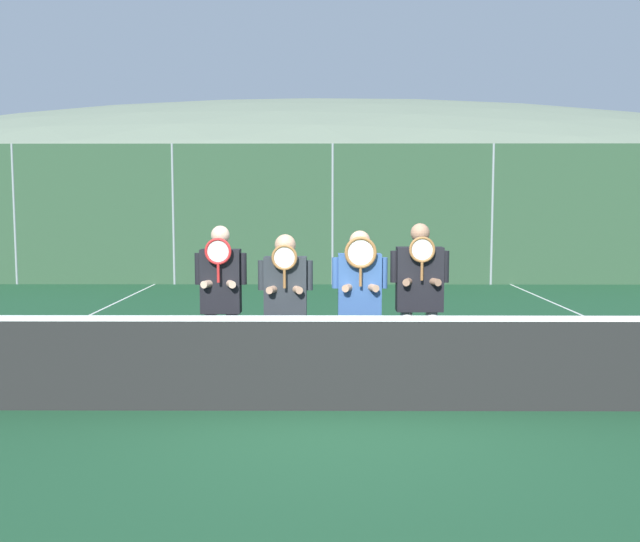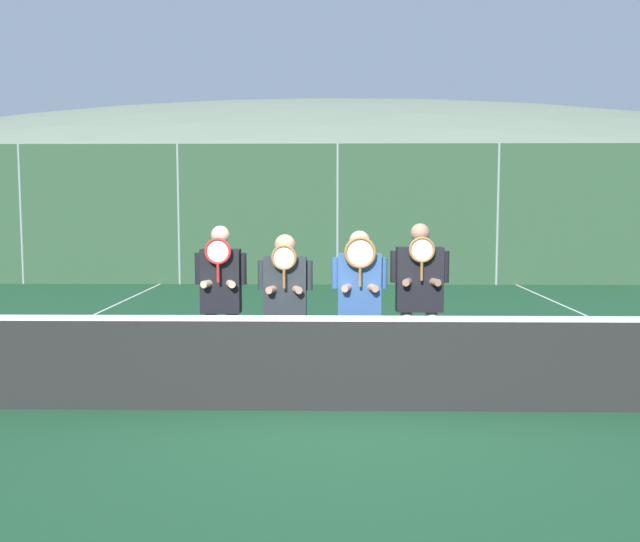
% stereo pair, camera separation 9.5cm
% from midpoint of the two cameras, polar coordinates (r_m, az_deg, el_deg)
% --- Properties ---
extents(ground_plane, '(120.00, 120.00, 0.00)m').
position_cam_midpoint_polar(ground_plane, '(7.13, 1.69, -11.11)').
color(ground_plane, '#1E4C2D').
extents(hill_distant, '(108.35, 60.20, 21.07)m').
position_cam_midpoint_polar(hill_distant, '(64.46, 0.47, 3.59)').
color(hill_distant, slate).
rests_on(hill_distant, ground_plane).
extents(clubhouse_building, '(22.60, 5.50, 3.25)m').
position_cam_midpoint_polar(clubhouse_building, '(24.74, 1.48, 4.51)').
color(clubhouse_building, beige).
rests_on(clubhouse_building, ground_plane).
extents(fence_back, '(23.99, 0.06, 3.51)m').
position_cam_midpoint_polar(fence_back, '(17.84, 0.86, 4.53)').
color(fence_back, gray).
rests_on(fence_back, ground_plane).
extents(tennis_net, '(12.06, 0.09, 1.04)m').
position_cam_midpoint_polar(tennis_net, '(7.00, 1.70, -7.28)').
color(tennis_net, gray).
rests_on(tennis_net, ground_plane).
extents(court_line_left_sideline, '(0.05, 16.00, 0.01)m').
position_cam_midpoint_polar(court_line_left_sideline, '(10.93, -23.10, -5.70)').
color(court_line_left_sideline, white).
rests_on(court_line_left_sideline, ground_plane).
extents(player_leftmost, '(0.55, 0.34, 1.79)m').
position_cam_midpoint_polar(player_leftmost, '(7.68, -8.28, -1.97)').
color(player_leftmost, '#56565B').
rests_on(player_leftmost, ground_plane).
extents(player_center_left, '(0.59, 0.34, 1.70)m').
position_cam_midpoint_polar(player_center_left, '(7.61, -3.14, -2.20)').
color(player_center_left, black).
rests_on(player_center_left, ground_plane).
extents(player_center_right, '(0.59, 0.34, 1.74)m').
position_cam_midpoint_polar(player_center_right, '(7.54, 2.82, -2.04)').
color(player_center_right, black).
rests_on(player_center_right, ground_plane).
extents(player_rightmost, '(0.63, 0.34, 1.82)m').
position_cam_midpoint_polar(player_rightmost, '(7.73, 7.61, -1.68)').
color(player_rightmost, white).
rests_on(player_rightmost, ground_plane).
extents(car_far_left, '(4.63, 1.93, 1.81)m').
position_cam_midpoint_polar(car_far_left, '(21.88, -20.35, 2.17)').
color(car_far_left, '#285638').
rests_on(car_far_left, ground_plane).
extents(car_left_of_center, '(4.03, 1.95, 1.86)m').
position_cam_midpoint_polar(car_left_of_center, '(20.57, -6.81, 2.33)').
color(car_left_of_center, black).
rests_on(car_left_of_center, ground_plane).
extents(car_center, '(4.28, 2.02, 1.67)m').
position_cam_midpoint_polar(car_center, '(20.48, 7.17, 2.10)').
color(car_center, slate).
rests_on(car_center, ground_plane).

